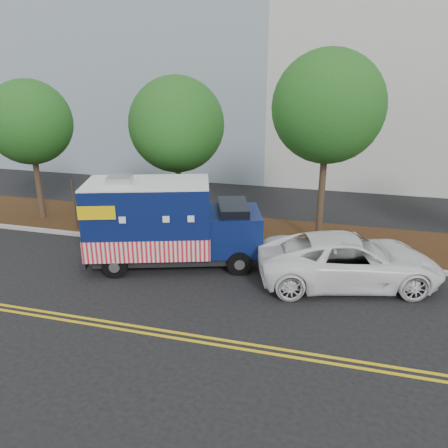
# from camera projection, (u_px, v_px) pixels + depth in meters

# --- Properties ---
(ground) EXTENTS (120.00, 120.00, 0.00)m
(ground) POSITION_uv_depth(u_px,v_px,m) (156.00, 259.00, 16.64)
(ground) COLOR black
(ground) RESTS_ON ground
(curb) EXTENTS (120.00, 0.18, 0.15)m
(curb) POSITION_uv_depth(u_px,v_px,m) (169.00, 244.00, 17.88)
(curb) COLOR #9E9E99
(curb) RESTS_ON ground
(mulch_strip) EXTENTS (120.00, 4.00, 0.15)m
(mulch_strip) POSITION_uv_depth(u_px,v_px,m) (187.00, 227.00, 19.79)
(mulch_strip) COLOR black
(mulch_strip) RESTS_ON ground
(centerline_near) EXTENTS (120.00, 0.10, 0.01)m
(centerline_near) POSITION_uv_depth(u_px,v_px,m) (93.00, 319.00, 12.58)
(centerline_near) COLOR gold
(centerline_near) RESTS_ON ground
(centerline_far) EXTENTS (120.00, 0.10, 0.01)m
(centerline_far) POSITION_uv_depth(u_px,v_px,m) (88.00, 324.00, 12.36)
(centerline_far) COLOR gold
(centerline_far) RESTS_ON ground
(tree_a) EXTENTS (3.75, 3.75, 6.48)m
(tree_a) POSITION_uv_depth(u_px,v_px,m) (29.00, 123.00, 19.43)
(tree_a) COLOR #38281C
(tree_a) RESTS_ON ground
(tree_b) EXTENTS (4.06, 4.06, 6.65)m
(tree_b) POSITION_uv_depth(u_px,v_px,m) (177.00, 125.00, 18.53)
(tree_b) COLOR #38281C
(tree_b) RESTS_ON ground
(tree_c) EXTENTS (4.19, 4.19, 7.61)m
(tree_c) POSITION_uv_depth(u_px,v_px,m) (328.00, 107.00, 16.09)
(tree_c) COLOR #38281C
(tree_c) RESTS_ON ground
(sign_post) EXTENTS (0.06, 0.06, 2.40)m
(sign_post) POSITION_uv_depth(u_px,v_px,m) (75.00, 206.00, 18.99)
(sign_post) COLOR #473828
(sign_post) RESTS_ON ground
(food_truck) EXTENTS (6.71, 4.13, 3.34)m
(food_truck) POSITION_uv_depth(u_px,v_px,m) (165.00, 225.00, 15.75)
(food_truck) COLOR black
(food_truck) RESTS_ON ground
(white_car) EXTENTS (6.53, 4.24, 1.67)m
(white_car) POSITION_uv_depth(u_px,v_px,m) (349.00, 260.00, 14.51)
(white_car) COLOR white
(white_car) RESTS_ON ground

